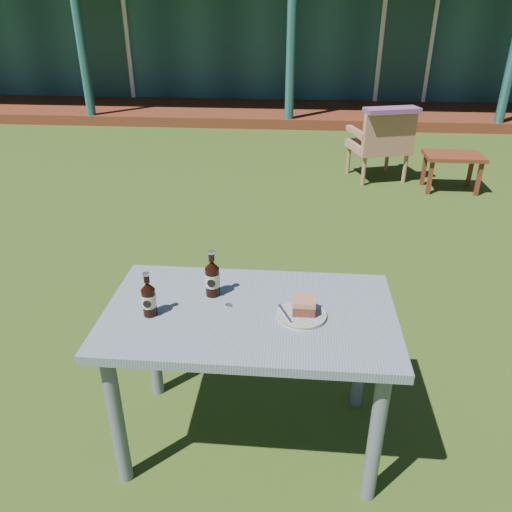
# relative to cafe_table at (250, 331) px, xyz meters

# --- Properties ---
(ground) EXTENTS (80.00, 80.00, 0.00)m
(ground) POSITION_rel_cafe_table_xyz_m (0.00, 1.60, -0.62)
(ground) COLOR #334916
(pavilion) EXTENTS (15.80, 8.30, 3.45)m
(pavilion) POSITION_rel_cafe_table_xyz_m (-0.00, 10.99, 0.99)
(pavilion) COLOR #1C4A49
(pavilion) RESTS_ON ground
(cafe_table) EXTENTS (1.20, 0.70, 0.72)m
(cafe_table) POSITION_rel_cafe_table_xyz_m (0.00, 0.00, 0.00)
(cafe_table) COLOR slate
(cafe_table) RESTS_ON ground
(plate) EXTENTS (0.20, 0.20, 0.01)m
(plate) POSITION_rel_cafe_table_xyz_m (0.21, -0.02, 0.11)
(plate) COLOR silver
(plate) RESTS_ON cafe_table
(cake_slice) EXTENTS (0.09, 0.09, 0.06)m
(cake_slice) POSITION_rel_cafe_table_xyz_m (0.22, -0.01, 0.15)
(cake_slice) COLOR #56281B
(cake_slice) RESTS_ON plate
(fork) EXTENTS (0.07, 0.13, 0.00)m
(fork) POSITION_rel_cafe_table_xyz_m (0.15, -0.03, 0.12)
(fork) COLOR silver
(fork) RESTS_ON plate
(cola_bottle_near) EXTENTS (0.06, 0.06, 0.21)m
(cola_bottle_near) POSITION_rel_cafe_table_xyz_m (-0.17, 0.11, 0.19)
(cola_bottle_near) COLOR black
(cola_bottle_near) RESTS_ON cafe_table
(cola_bottle_far) EXTENTS (0.06, 0.06, 0.19)m
(cola_bottle_far) POSITION_rel_cafe_table_xyz_m (-0.40, -0.06, 0.18)
(cola_bottle_far) COLOR black
(cola_bottle_far) RESTS_ON cafe_table
(bottle_cap) EXTENTS (0.03, 0.03, 0.01)m
(bottle_cap) POSITION_rel_cafe_table_xyz_m (-0.09, 0.03, 0.11)
(bottle_cap) COLOR silver
(bottle_cap) RESTS_ON cafe_table
(armchair_left) EXTENTS (0.72, 0.70, 0.79)m
(armchair_left) POSITION_rel_cafe_table_xyz_m (1.10, 3.92, -0.17)
(armchair_left) COLOR #9F6B4F
(armchair_left) RESTS_ON ground
(floral_throw) EXTENTS (0.62, 0.37, 0.05)m
(floral_throw) POSITION_rel_cafe_table_xyz_m (1.14, 3.77, 0.20)
(floral_throw) COLOR #703F6A
(floral_throw) RESTS_ON armchair_left
(side_table) EXTENTS (0.60, 0.40, 0.40)m
(side_table) POSITION_rel_cafe_table_xyz_m (1.82, 3.64, -0.28)
(side_table) COLOR #5E2917
(side_table) RESTS_ON ground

